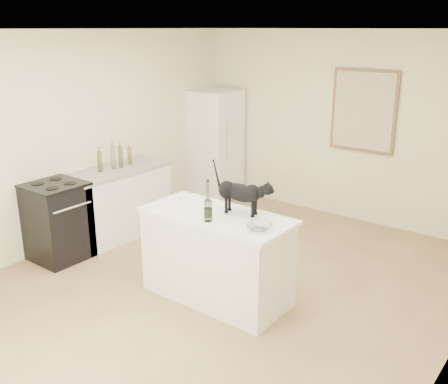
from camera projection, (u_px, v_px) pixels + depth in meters
floor at (221, 286)px, 5.40m from camera, size 5.50×5.50×0.00m
ceiling at (221, 29)px, 4.60m from camera, size 5.50×5.50×0.00m
wall_back at (342, 127)px, 7.07m from camera, size 4.50×0.00×4.50m
wall_left at (78, 139)px, 6.30m from camera, size 0.00×5.50×5.50m
island_base at (217, 258)px, 5.06m from camera, size 1.44×0.67×0.86m
island_top at (217, 216)px, 4.92m from camera, size 1.50×0.70×0.04m
left_cabinets at (117, 204)px, 6.62m from camera, size 0.60×1.40×0.86m
left_countertop at (115, 170)px, 6.48m from camera, size 0.62×1.44×0.04m
stove at (58, 222)px, 5.94m from camera, size 0.60×0.60×0.90m
fridge at (215, 145)px, 8.04m from camera, size 0.68×0.68×1.70m
artwork_frame at (364, 111)px, 6.80m from camera, size 0.90×0.03×1.10m
artwork_canvas at (363, 111)px, 6.78m from camera, size 0.82×0.00×1.02m
black_cat at (240, 195)px, 4.86m from camera, size 0.57×0.29×0.38m
wine_bottle at (208, 203)px, 4.68m from camera, size 0.10×0.10×0.35m
glass_bowl at (260, 227)px, 4.52m from camera, size 0.30×0.30×0.06m
fridge_paper at (233, 128)px, 7.76m from camera, size 0.03×0.14×0.18m
counter_bottle_cluster at (115, 158)px, 6.47m from camera, size 0.12×0.53×0.30m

